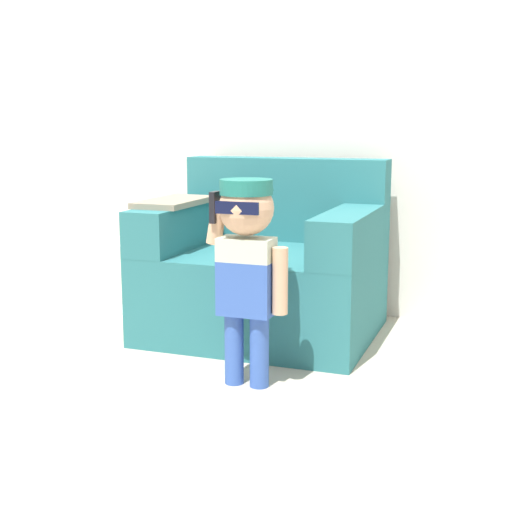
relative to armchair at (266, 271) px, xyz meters
name	(u,v)px	position (x,y,z in m)	size (l,w,h in m)	color
ground_plane	(236,336)	(-0.12, -0.14, -0.34)	(10.00, 10.00, 0.00)	#BCB29E
wall_back	(279,90)	(-0.12, 0.56, 0.96)	(10.00, 0.05, 2.60)	silver
armchair	(266,271)	(0.00, 0.00, 0.00)	(1.17, 0.95, 0.92)	#286B70
person_child	(247,250)	(0.19, -0.78, 0.25)	(0.36, 0.27, 0.88)	#3356AD
side_table	(134,268)	(-0.88, 0.14, -0.08)	(0.43, 0.43, 0.42)	white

